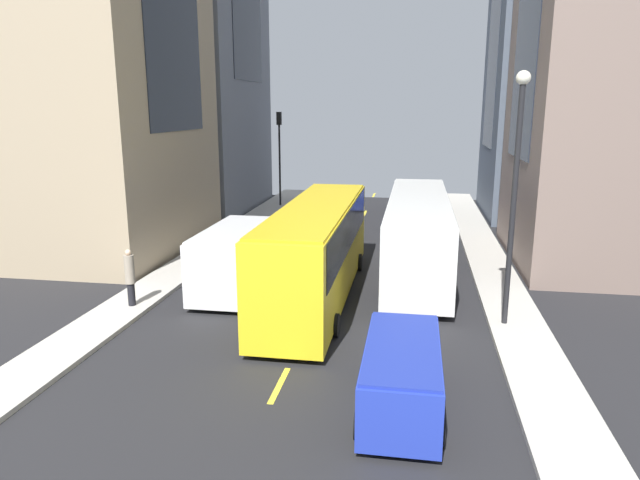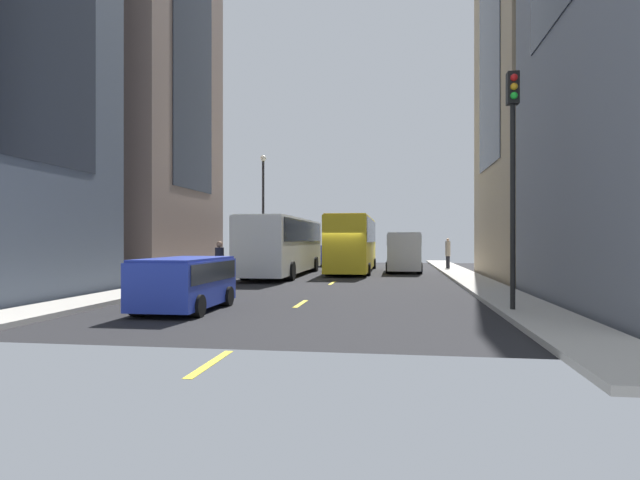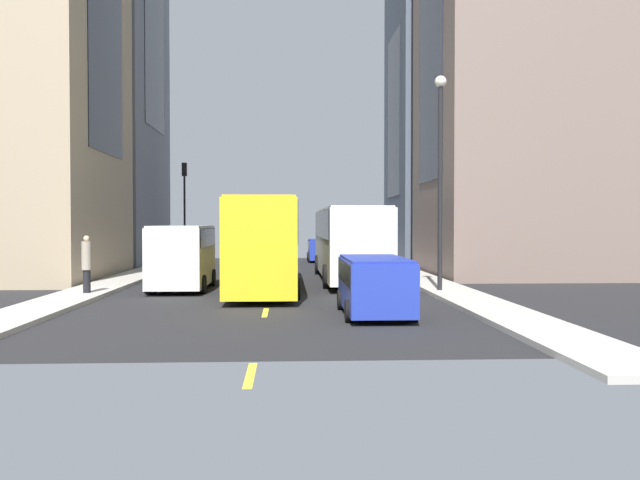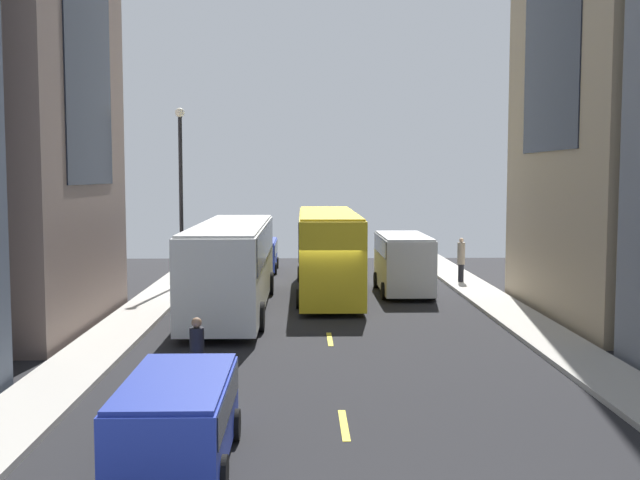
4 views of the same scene
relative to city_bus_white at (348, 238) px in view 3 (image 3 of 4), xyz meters
name	(u,v)px [view 3 (image 3 of 4)]	position (x,y,z in m)	size (l,w,h in m)	color
ground_plane	(274,279)	(3.53, -1.07, -2.01)	(39.63, 39.63, 0.00)	black
sidewalk_west	(415,277)	(-3.35, -1.07, -1.93)	(1.88, 44.00, 0.15)	#B2ADA3
sidewalk_east	(129,278)	(10.41, -1.07, -1.93)	(1.88, 44.00, 0.15)	#B2ADA3
lane_stripe_0	(279,257)	(3.53, -22.07, -2.00)	(0.16, 2.00, 0.01)	yellow
lane_stripe_1	(277,263)	(3.53, -13.67, -2.00)	(0.16, 2.00, 0.01)	yellow
lane_stripe_2	(275,272)	(3.53, -5.27, -2.00)	(0.16, 2.00, 0.01)	yellow
lane_stripe_3	(272,287)	(3.53, 3.13, -2.00)	(0.16, 2.00, 0.01)	yellow
lane_stripe_4	(265,313)	(3.53, 11.53, -2.00)	(0.16, 2.00, 0.01)	yellow
lane_stripe_5	(250,375)	(3.53, 19.93, -2.00)	(0.16, 2.00, 0.01)	yellow
building_west_0	(439,116)	(-7.62, -15.00, 8.07)	(6.34, 9.26, 20.17)	#4C5666
building_west_1	(524,66)	(-9.31, -2.89, 8.79)	(9.75, 9.95, 21.60)	#7A665B
city_bus_white	(348,238)	(0.00, 0.00, 0.00)	(2.81, 12.82, 3.35)	silver
streetcar_yellow	(265,237)	(3.77, 4.23, 0.11)	(2.70, 12.27, 3.59)	yellow
delivery_van_white	(182,252)	(7.09, 4.22, -0.50)	(2.25, 5.45, 2.58)	white
car_blue_0	(322,248)	(0.43, -15.76, -1.09)	(2.03, 4.00, 1.57)	#2338AD
car_blue_1	(375,281)	(0.34, 12.26, -1.02)	(1.96, 4.42, 1.68)	#2338AD
pedestrian_walking_far	(326,248)	(0.35, -12.47, -0.91)	(0.32, 0.32, 2.05)	gray
pedestrian_crossing_near	(87,262)	(10.15, 6.75, -0.76)	(0.35, 0.35, 2.08)	black
traffic_light_near_corner	(185,194)	(9.87, -15.21, 2.71)	(0.32, 0.44, 6.66)	black
streetlamp_near	(440,161)	(-2.91, 6.31, 3.01)	(0.44, 0.44, 8.09)	black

